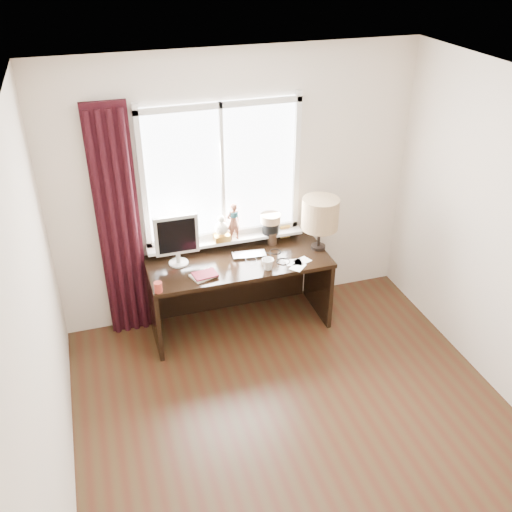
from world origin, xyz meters
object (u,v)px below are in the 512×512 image
object	(u,v)px
red_cup	(158,287)
table_lamp	(320,214)
mug	(268,264)
monitor	(177,237)
laptop	(249,255)
desk	(236,277)

from	to	relation	value
red_cup	table_lamp	distance (m)	1.66
table_lamp	mug	bearing A→B (deg)	-159.57
red_cup	monitor	bearing A→B (deg)	58.30
laptop	mug	size ratio (longest dim) A/B	2.88
mug	monitor	bearing A→B (deg)	155.96
laptop	red_cup	distance (m)	0.98
red_cup	mug	bearing A→B (deg)	4.05
desk	monitor	size ratio (longest dim) A/B	3.47
mug	red_cup	bearing A→B (deg)	-175.95
laptop	desk	xyz separation A→B (m)	(-0.12, 0.05, -0.26)
desk	table_lamp	bearing A→B (deg)	-7.53
mug	monitor	world-z (taller)	monitor
laptop	red_cup	world-z (taller)	red_cup
mug	red_cup	world-z (taller)	mug
laptop	monitor	world-z (taller)	monitor
desk	table_lamp	world-z (taller)	table_lamp
laptop	monitor	distance (m)	0.72
laptop	mug	bearing A→B (deg)	-64.46
mug	red_cup	xyz separation A→B (m)	(-1.01, -0.07, -0.01)
mug	desk	xyz separation A→B (m)	(-0.21, 0.33, -0.30)
red_cup	monitor	size ratio (longest dim) A/B	0.19
laptop	desk	size ratio (longest dim) A/B	0.19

